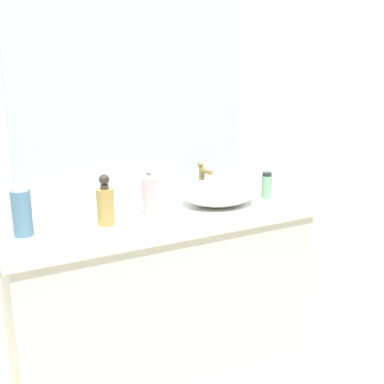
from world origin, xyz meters
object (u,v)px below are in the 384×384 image
soap_dispenser (149,194)px  perfume_bottle (105,204)px  sink_basin (220,192)px  lotion_bottle (22,211)px  tissue_box (62,211)px  spray_can (267,185)px

soap_dispenser → perfume_bottle: 0.22m
sink_basin → lotion_bottle: (-0.89, -0.01, 0.04)m
lotion_bottle → perfume_bottle: (0.32, -0.02, -0.01)m
soap_dispenser → tissue_box: bearing=-177.5°
lotion_bottle → tissue_box: size_ratio=1.16×
lotion_bottle → spray_can: bearing=0.0°
spray_can → tissue_box: 1.01m
soap_dispenser → tissue_box: soap_dispenser is taller
soap_dispenser → sink_basin: bearing=-3.8°
lotion_bottle → sink_basin: bearing=0.4°
lotion_bottle → tissue_box: (0.15, 0.01, -0.02)m
perfume_bottle → spray_can: (0.84, 0.02, -0.03)m
spray_can → tissue_box: (-1.01, 0.01, 0.01)m
lotion_bottle → tissue_box: bearing=4.7°
sink_basin → spray_can: size_ratio=2.79×
sink_basin → soap_dispenser: size_ratio=1.66×
soap_dispenser → perfume_bottle: soap_dispenser is taller
perfume_bottle → tissue_box: (-0.17, 0.04, -0.02)m
perfume_bottle → sink_basin: bearing=3.0°
soap_dispenser → tissue_box: (-0.38, -0.02, -0.02)m
soap_dispenser → lotion_bottle: soap_dispenser is taller
sink_basin → soap_dispenser: 0.35m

